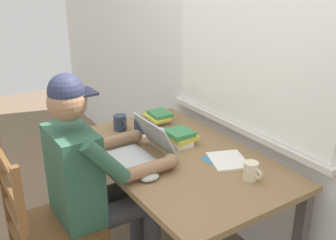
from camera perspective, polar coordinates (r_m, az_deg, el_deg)
name	(u,v)px	position (r m, az deg, el deg)	size (l,w,h in m)	color
back_wall	(247,43)	(2.36, 11.45, 10.84)	(6.00, 0.08, 2.60)	silver
desk	(177,169)	(2.29, 1.35, -7.11)	(1.35, 0.81, 0.71)	olive
seated_person	(94,175)	(2.11, -10.66, -7.84)	(0.50, 0.60, 1.26)	#2D5642
wooden_chair	(46,228)	(2.16, -17.30, -14.81)	(0.42, 0.42, 0.96)	brown
laptop	(141,150)	(2.20, -3.99, -4.40)	(0.33, 0.33, 0.22)	#ADAFB2
computer_mouse	(150,178)	(1.99, -2.60, -8.37)	(0.06, 0.10, 0.03)	#ADAFB2
coffee_mug_white	(251,171)	(2.03, 11.99, -7.26)	(0.11, 0.07, 0.09)	beige
coffee_mug_dark	(141,126)	(2.52, -3.97, -0.92)	(0.12, 0.08, 0.10)	#2D384C
coffee_mug_spare	(120,123)	(2.59, -6.96, -0.38)	(0.12, 0.08, 0.10)	#2D384C
book_stack_main	(181,137)	(2.37, 1.83, -2.48)	(0.17, 0.16, 0.09)	white
book_stack_side	(158,117)	(2.71, -1.40, 0.49)	(0.20, 0.16, 0.07)	gray
paper_pile_near_laptop	(228,160)	(2.20, 8.70, -5.83)	(0.22, 0.19, 0.01)	white
paper_pile_back_corner	(153,133)	(2.53, -2.23, -1.84)	(0.21, 0.18, 0.01)	white
landscape_photo_print	(214,161)	(2.20, 6.67, -5.87)	(0.13, 0.09, 0.00)	teal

